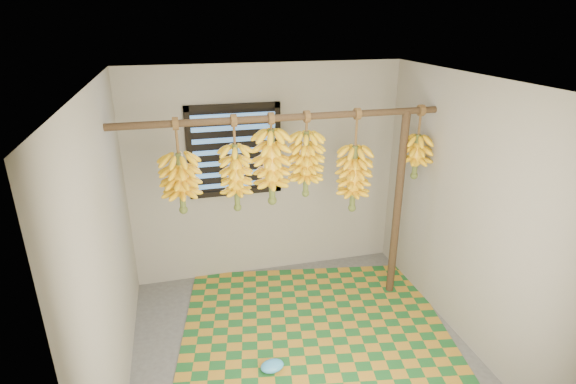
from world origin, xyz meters
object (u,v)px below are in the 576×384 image
object	(u,v)px
banana_bunch_d	(306,164)
banana_bunch_e	(354,178)
plastic_bag	(272,366)
banana_bunch_b	(272,167)
banana_bunch_c	(236,178)
woven_mat	(314,323)
banana_bunch_f	(416,156)
support_post	(397,208)
banana_bunch_a	(181,183)

from	to	relation	value
banana_bunch_d	banana_bunch_e	bearing A→B (deg)	-0.00
plastic_bag	banana_bunch_e	world-z (taller)	banana_bunch_e
banana_bunch_b	banana_bunch_c	size ratio (longest dim) A/B	0.96
plastic_bag	banana_bunch_c	world-z (taller)	banana_bunch_c
woven_mat	banana_bunch_c	bearing A→B (deg)	152.38
banana_bunch_f	support_post	bearing A→B (deg)	180.00
support_post	banana_bunch_a	world-z (taller)	banana_bunch_a
support_post	banana_bunch_a	distance (m)	2.19
banana_bunch_d	plastic_bag	bearing A→B (deg)	-121.70
banana_bunch_e	banana_bunch_f	world-z (taller)	same
banana_bunch_e	banana_bunch_a	bearing A→B (deg)	180.00
support_post	woven_mat	distance (m)	1.44
woven_mat	support_post	bearing A→B (deg)	19.30
banana_bunch_e	banana_bunch_f	xyz separation A→B (m)	(0.65, 0.00, 0.18)
support_post	banana_bunch_c	bearing A→B (deg)	180.00
banana_bunch_b	support_post	bearing A→B (deg)	0.00
woven_mat	banana_bunch_f	distance (m)	1.94
woven_mat	banana_bunch_b	distance (m)	1.62
woven_mat	banana_bunch_d	bearing A→B (deg)	90.50
banana_bunch_a	banana_bunch_d	xyz separation A→B (m)	(1.15, 0.00, 0.08)
banana_bunch_b	banana_bunch_d	bearing A→B (deg)	0.00
banana_bunch_d	banana_bunch_e	distance (m)	0.52
woven_mat	banana_bunch_d	distance (m)	1.59
banana_bunch_a	support_post	bearing A→B (deg)	0.00
plastic_bag	banana_bunch_b	bearing A→B (deg)	76.61
woven_mat	banana_bunch_f	xyz separation A→B (m)	(1.14, 0.35, 1.54)
plastic_bag	banana_bunch_b	world-z (taller)	banana_bunch_b
banana_bunch_c	banana_bunch_e	xyz separation A→B (m)	(1.14, 0.00, -0.11)
banana_bunch_d	banana_bunch_f	bearing A→B (deg)	-0.00
banana_bunch_a	banana_bunch_d	bearing A→B (deg)	0.00
support_post	banana_bunch_b	distance (m)	1.43
support_post	plastic_bag	bearing A→B (deg)	-150.48
plastic_bag	banana_bunch_c	xyz separation A→B (m)	(-0.13, 0.86, 1.42)
plastic_bag	banana_bunch_b	size ratio (longest dim) A/B	0.25
plastic_bag	banana_bunch_d	distance (m)	1.81
plastic_bag	banana_bunch_c	bearing A→B (deg)	98.27
support_post	banana_bunch_a	bearing A→B (deg)	180.00
banana_bunch_a	banana_bunch_e	world-z (taller)	same
banana_bunch_b	banana_bunch_e	bearing A→B (deg)	0.00
banana_bunch_a	plastic_bag	bearing A→B (deg)	-54.48
support_post	banana_bunch_a	size ratio (longest dim) A/B	2.33
plastic_bag	banana_bunch_f	world-z (taller)	banana_bunch_f
woven_mat	plastic_bag	size ratio (longest dim) A/B	12.11
banana_bunch_d	banana_bunch_f	xyz separation A→B (m)	(1.14, -0.00, -0.01)
banana_bunch_f	banana_bunch_a	bearing A→B (deg)	180.00
support_post	banana_bunch_b	bearing A→B (deg)	-180.00
banana_bunch_c	banana_bunch_f	distance (m)	1.80
banana_bunch_d	support_post	bearing A→B (deg)	-0.00
support_post	plastic_bag	distance (m)	1.99
support_post	banana_bunch_c	size ratio (longest dim) A/B	2.25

